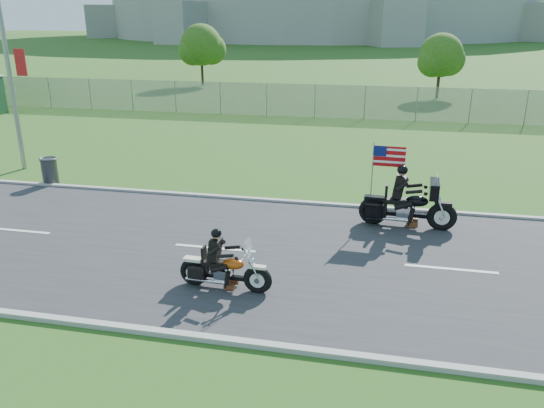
% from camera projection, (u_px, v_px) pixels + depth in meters
% --- Properties ---
extents(ground, '(420.00, 420.00, 0.00)m').
position_uv_depth(ground, '(289.00, 256.00, 13.67)').
color(ground, '#2B4917').
rests_on(ground, ground).
extents(road, '(120.00, 8.00, 0.04)m').
position_uv_depth(road, '(289.00, 255.00, 13.66)').
color(road, '#28282B').
rests_on(road, ground).
extents(curb_north, '(120.00, 0.18, 0.12)m').
position_uv_depth(curb_north, '(311.00, 203.00, 17.39)').
color(curb_north, '#9E9B93').
rests_on(curb_north, ground).
extents(curb_south, '(120.00, 0.18, 0.12)m').
position_uv_depth(curb_south, '(251.00, 344.00, 9.92)').
color(curb_south, '#9E9B93').
rests_on(curb_south, ground).
extents(fence, '(60.00, 0.03, 2.00)m').
position_uv_depth(fence, '(267.00, 99.00, 32.75)').
color(fence, gray).
rests_on(fence, ground).
extents(streetlight, '(0.90, 2.46, 10.00)m').
position_uv_depth(streetlight, '(6.00, 22.00, 19.85)').
color(streetlight, gray).
rests_on(streetlight, ground).
extents(tree_fence_near, '(3.52, 3.28, 4.75)m').
position_uv_depth(tree_fence_near, '(441.00, 58.00, 39.21)').
color(tree_fence_near, '#382316').
rests_on(tree_fence_near, ground).
extents(tree_fence_mid, '(3.96, 3.69, 5.30)m').
position_uv_depth(tree_fence_mid, '(202.00, 47.00, 46.68)').
color(tree_fence_mid, '#382316').
rests_on(tree_fence_mid, ground).
extents(motorcycle_lead, '(2.18, 0.57, 1.47)m').
position_uv_depth(motorcycle_lead, '(224.00, 271.00, 11.86)').
color(motorcycle_lead, black).
rests_on(motorcycle_lead, ground).
extents(motorcycle_follow, '(2.80, 0.93, 2.33)m').
position_uv_depth(motorcycle_follow, '(407.00, 207.00, 15.32)').
color(motorcycle_follow, black).
rests_on(motorcycle_follow, ground).
extents(trash_can, '(0.57, 0.57, 0.97)m').
position_uv_depth(trash_can, '(50.00, 172.00, 19.35)').
color(trash_can, '#353439').
rests_on(trash_can, ground).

